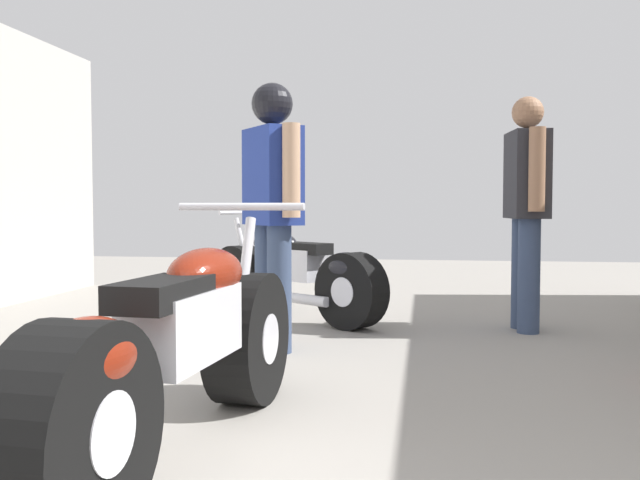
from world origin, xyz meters
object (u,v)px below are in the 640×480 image
at_px(motorcycle_maroon_cruiser, 179,353).
at_px(mechanic_in_blue, 526,199).
at_px(motorcycle_black_naked, 294,275).
at_px(mechanic_with_helmet, 273,191).

height_order(motorcycle_maroon_cruiser, mechanic_in_blue, mechanic_in_blue).
bearing_deg(motorcycle_black_naked, mechanic_with_helmet, -86.14).
relative_size(motorcycle_maroon_cruiser, mechanic_in_blue, 1.17).
xyz_separation_m(motorcycle_black_naked, mechanic_with_helmet, (0.08, -1.22, 0.68)).
bearing_deg(mechanic_with_helmet, mechanic_in_blue, 29.29).
relative_size(motorcycle_maroon_cruiser, motorcycle_black_naked, 1.23).
xyz_separation_m(motorcycle_maroon_cruiser, mechanic_with_helmet, (-0.07, 2.01, 0.66)).
height_order(mechanic_in_blue, mechanic_with_helmet, mechanic_in_blue).
xyz_separation_m(motorcycle_maroon_cruiser, mechanic_in_blue, (1.69, 3.00, 0.61)).
xyz_separation_m(motorcycle_black_naked, mechanic_in_blue, (1.84, -0.24, 0.63)).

